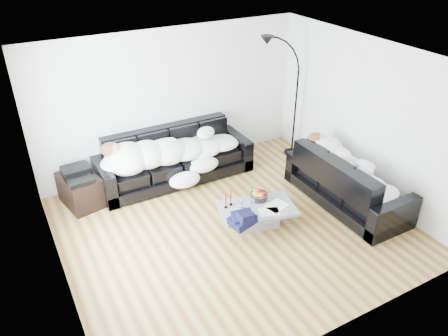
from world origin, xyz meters
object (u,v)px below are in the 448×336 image
candle_left (226,201)px  stereo (77,173)px  fruit_bowl (259,195)px  wine_glass_a (241,203)px  sleeper_back (175,147)px  wine_glass_c (252,204)px  av_cabinet (81,190)px  sofa_back (175,156)px  coffee_table (257,216)px  sofa_right (348,180)px  sleeper_right (350,169)px  wine_glass_b (241,208)px  floor_lamp (296,103)px  candle_right (231,198)px  shoes (317,183)px

candle_left → stereo: 2.47m
fruit_bowl → wine_glass_a: bearing=-169.6°
sleeper_back → stereo: sleeper_back is taller
wine_glass_c → candle_left: 0.40m
av_cabinet → candle_left: bearing=-54.2°
sofa_back → coffee_table: sofa_back is taller
sofa_right → wine_glass_c: (-1.74, 0.19, -0.01)m
candle_left → av_cabinet: bearing=137.1°
fruit_bowl → candle_left: size_ratio=1.07×
sleeper_right → fruit_bowl: (-1.50, 0.36, -0.23)m
sofa_back → sofa_right: (2.18, -2.09, -0.01)m
wine_glass_b → sofa_right: bearing=-5.3°
sofa_back → coffee_table: (0.54, -1.90, -0.29)m
candle_left → sleeper_back: bearing=94.0°
wine_glass_b → wine_glass_c: (0.20, 0.01, 0.00)m
sleeper_right → floor_lamp: size_ratio=0.87×
wine_glass_b → wine_glass_c: wine_glass_c is taller
floor_lamp → sofa_back: bearing=-172.5°
fruit_bowl → wine_glass_a: (-0.36, -0.07, -0.01)m
candle_right → shoes: size_ratio=0.65×
wine_glass_a → av_cabinet: (-2.02, 1.79, -0.15)m
wine_glass_a → av_cabinet: bearing=138.5°
sofa_right → wine_glass_a: bearing=80.9°
sleeper_back → wine_glass_b: (0.24, -1.87, -0.23)m
wine_glass_c → floor_lamp: size_ratio=0.09×
sofa_right → candle_right: bearing=77.5°
coffee_table → fruit_bowl: fruit_bowl is taller
sleeper_back → wine_glass_a: bearing=-79.5°
sofa_back → candle_right: size_ratio=10.29×
sleeper_back → av_cabinet: (-1.70, 0.04, -0.39)m
wine_glass_c → coffee_table: bearing=1.9°
coffee_table → candle_right: bearing=143.3°
wine_glass_c → sofa_back: bearing=103.1°
candle_right → fruit_bowl: bearing=-8.9°
candle_left → coffee_table: bearing=-26.6°
floor_lamp → av_cabinet: bearing=-170.3°
fruit_bowl → floor_lamp: floor_lamp is taller
wine_glass_a → candle_left: (-0.21, 0.11, 0.05)m
fruit_bowl → shoes: fruit_bowl is taller
sofa_back → candle_left: bearing=-86.2°
sofa_right → sleeper_back: size_ratio=0.93×
wine_glass_b → floor_lamp: floor_lamp is taller
candle_right → wine_glass_b: bearing=-84.7°
coffee_table → sofa_back: bearing=105.9°
candle_left → floor_lamp: 2.83m
sleeper_right → coffee_table: sleeper_right is taller
sofa_right → coffee_table: 1.67m
fruit_bowl → shoes: size_ratio=0.66×
wine_glass_b → shoes: size_ratio=0.43×
sofa_back → coffee_table: 2.00m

